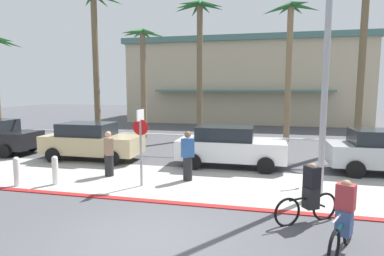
{
  "coord_description": "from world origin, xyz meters",
  "views": [
    {
      "loc": [
        2.45,
        -6.21,
        3.26
      ],
      "look_at": [
        -0.34,
        6.0,
        1.68
      ],
      "focal_mm": 29.92,
      "sensor_mm": 36.0,
      "label": 1
    }
  ],
  "objects_px": {
    "streetlight_curb": "(328,51)",
    "palm_tree_1": "(96,30)",
    "cyclist_black_1": "(309,195)",
    "palm_tree_5": "(364,19)",
    "cyclist_teal_0": "(344,219)",
    "palm_tree_2": "(143,54)",
    "pedestrian_1": "(188,158)",
    "car_white_2": "(230,146)",
    "bollard_0": "(17,171)",
    "pedestrian_0": "(109,156)",
    "palm_tree_4": "(290,43)",
    "car_tan_1": "(91,141)",
    "stop_sign_bike_lane": "(141,137)",
    "bollard_1": "(55,170)",
    "palm_tree_3": "(199,34)"
  },
  "relations": [
    {
      "from": "streetlight_curb",
      "to": "palm_tree_1",
      "type": "bearing_deg",
      "value": 145.17
    },
    {
      "from": "streetlight_curb",
      "to": "cyclist_black_1",
      "type": "xyz_separation_m",
      "value": [
        -0.58,
        -1.86,
        -3.58
      ]
    },
    {
      "from": "streetlight_curb",
      "to": "palm_tree_5",
      "type": "distance_m",
      "value": 9.82
    },
    {
      "from": "palm_tree_1",
      "to": "cyclist_teal_0",
      "type": "relative_size",
      "value": 5.39
    },
    {
      "from": "streetlight_curb",
      "to": "palm_tree_1",
      "type": "height_order",
      "value": "palm_tree_1"
    },
    {
      "from": "palm_tree_2",
      "to": "pedestrian_1",
      "type": "bearing_deg",
      "value": -60.44
    },
    {
      "from": "palm_tree_5",
      "to": "car_white_2",
      "type": "height_order",
      "value": "palm_tree_5"
    },
    {
      "from": "palm_tree_5",
      "to": "bollard_0",
      "type": "bearing_deg",
      "value": -142.32
    },
    {
      "from": "car_white_2",
      "to": "pedestrian_0",
      "type": "distance_m",
      "value": 4.87
    },
    {
      "from": "cyclist_teal_0",
      "to": "palm_tree_4",
      "type": "bearing_deg",
      "value": 91.06
    },
    {
      "from": "palm_tree_4",
      "to": "cyclist_black_1",
      "type": "distance_m",
      "value": 13.3
    },
    {
      "from": "bollard_0",
      "to": "car_tan_1",
      "type": "relative_size",
      "value": 0.23
    },
    {
      "from": "palm_tree_1",
      "to": "palm_tree_2",
      "type": "xyz_separation_m",
      "value": [
        2.35,
        1.69,
        -1.31
      ]
    },
    {
      "from": "stop_sign_bike_lane",
      "to": "pedestrian_1",
      "type": "bearing_deg",
      "value": 35.42
    },
    {
      "from": "stop_sign_bike_lane",
      "to": "palm_tree_2",
      "type": "xyz_separation_m",
      "value": [
        -3.73,
        9.92,
        3.71
      ]
    },
    {
      "from": "car_tan_1",
      "to": "cyclist_teal_0",
      "type": "distance_m",
      "value": 11.2
    },
    {
      "from": "palm_tree_1",
      "to": "palm_tree_4",
      "type": "relative_size",
      "value": 1.09
    },
    {
      "from": "bollard_1",
      "to": "car_tan_1",
      "type": "relative_size",
      "value": 0.23
    },
    {
      "from": "stop_sign_bike_lane",
      "to": "streetlight_curb",
      "type": "xyz_separation_m",
      "value": [
        5.63,
        0.08,
        2.6
      ]
    },
    {
      "from": "streetlight_curb",
      "to": "palm_tree_1",
      "type": "distance_m",
      "value": 14.48
    },
    {
      "from": "bollard_0",
      "to": "palm_tree_4",
      "type": "height_order",
      "value": "palm_tree_4"
    },
    {
      "from": "palm_tree_5",
      "to": "car_tan_1",
      "type": "xyz_separation_m",
      "value": [
        -12.53,
        -5.8,
        -5.92
      ]
    },
    {
      "from": "palm_tree_4",
      "to": "car_white_2",
      "type": "bearing_deg",
      "value": -110.93
    },
    {
      "from": "bollard_1",
      "to": "palm_tree_3",
      "type": "xyz_separation_m",
      "value": [
        2.73,
        10.75,
        6.05
      ]
    },
    {
      "from": "cyclist_black_1",
      "to": "stop_sign_bike_lane",
      "type": "bearing_deg",
      "value": 160.54
    },
    {
      "from": "pedestrian_0",
      "to": "pedestrian_1",
      "type": "relative_size",
      "value": 0.95
    },
    {
      "from": "cyclist_teal_0",
      "to": "pedestrian_1",
      "type": "bearing_deg",
      "value": 135.44
    },
    {
      "from": "stop_sign_bike_lane",
      "to": "cyclist_black_1",
      "type": "xyz_separation_m",
      "value": [
        5.05,
        -1.79,
        -0.98
      ]
    },
    {
      "from": "car_tan_1",
      "to": "cyclist_black_1",
      "type": "height_order",
      "value": "car_tan_1"
    },
    {
      "from": "palm_tree_3",
      "to": "palm_tree_1",
      "type": "bearing_deg",
      "value": -161.23
    },
    {
      "from": "streetlight_curb",
      "to": "cyclist_teal_0",
      "type": "xyz_separation_m",
      "value": [
        -0.11,
        -3.23,
        -3.58
      ]
    },
    {
      "from": "stop_sign_bike_lane",
      "to": "car_white_2",
      "type": "distance_m",
      "value": 4.3
    },
    {
      "from": "streetlight_curb",
      "to": "cyclist_teal_0",
      "type": "bearing_deg",
      "value": -91.93
    },
    {
      "from": "streetlight_curb",
      "to": "car_tan_1",
      "type": "xyz_separation_m",
      "value": [
        -9.32,
        3.13,
        -3.41
      ]
    },
    {
      "from": "stop_sign_bike_lane",
      "to": "cyclist_black_1",
      "type": "height_order",
      "value": "stop_sign_bike_lane"
    },
    {
      "from": "palm_tree_5",
      "to": "pedestrian_0",
      "type": "relative_size",
      "value": 5.62
    },
    {
      "from": "cyclist_teal_0",
      "to": "pedestrian_1",
      "type": "height_order",
      "value": "pedestrian_1"
    },
    {
      "from": "palm_tree_4",
      "to": "cyclist_black_1",
      "type": "height_order",
      "value": "palm_tree_4"
    },
    {
      "from": "palm_tree_4",
      "to": "cyclist_teal_0",
      "type": "xyz_separation_m",
      "value": [
        0.25,
        -13.59,
        -5.22
      ]
    },
    {
      "from": "cyclist_black_1",
      "to": "palm_tree_1",
      "type": "bearing_deg",
      "value": 138.04
    },
    {
      "from": "cyclist_black_1",
      "to": "streetlight_curb",
      "type": "bearing_deg",
      "value": 72.72
    },
    {
      "from": "palm_tree_5",
      "to": "cyclist_black_1",
      "type": "height_order",
      "value": "palm_tree_5"
    },
    {
      "from": "palm_tree_4",
      "to": "cyclist_teal_0",
      "type": "height_order",
      "value": "palm_tree_4"
    },
    {
      "from": "stop_sign_bike_lane",
      "to": "cyclist_teal_0",
      "type": "xyz_separation_m",
      "value": [
        5.52,
        -3.15,
        -0.98
      ]
    },
    {
      "from": "stop_sign_bike_lane",
      "to": "palm_tree_5",
      "type": "bearing_deg",
      "value": 45.6
    },
    {
      "from": "bollard_1",
      "to": "streetlight_curb",
      "type": "height_order",
      "value": "streetlight_curb"
    },
    {
      "from": "stop_sign_bike_lane",
      "to": "cyclist_teal_0",
      "type": "distance_m",
      "value": 6.43
    },
    {
      "from": "streetlight_curb",
      "to": "palm_tree_1",
      "type": "relative_size",
      "value": 0.84
    },
    {
      "from": "stop_sign_bike_lane",
      "to": "pedestrian_0",
      "type": "bearing_deg",
      "value": 151.8
    },
    {
      "from": "stop_sign_bike_lane",
      "to": "palm_tree_5",
      "type": "distance_m",
      "value": 13.62
    }
  ]
}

